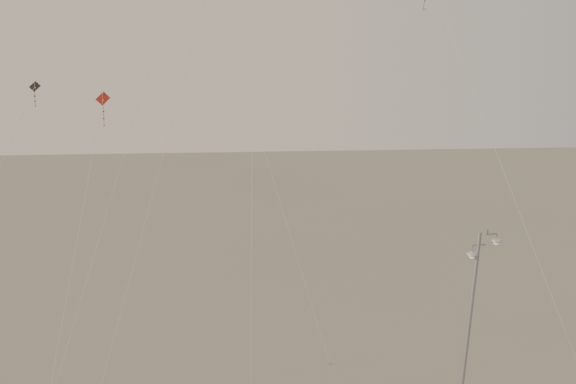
{
  "coord_description": "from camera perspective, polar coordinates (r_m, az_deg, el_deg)",
  "views": [
    {
      "loc": [
        -0.39,
        -27.98,
        18.27
      ],
      "look_at": [
        2.39,
        5.0,
        10.94
      ],
      "focal_mm": 50.0,
      "sensor_mm": 36.0,
      "label": 1
    }
  ],
  "objects": [
    {
      "name": "street_lamp",
      "position": [
        36.61,
        12.9,
        -9.17
      ],
      "size": [
        1.72,
        0.65,
        9.3
      ],
      "color": "#919499",
      "rests_on": "ground"
    },
    {
      "name": "kite_1",
      "position": [
        36.64,
        -9.06,
        11.04
      ],
      "size": [
        7.41,
        9.77,
        23.8
      ],
      "rotation": [
        0.0,
        0.0,
        -0.8
      ],
      "color": "#2D2825",
      "rests_on": "ground"
    },
    {
      "name": "kite_3",
      "position": [
        36.82,
        -13.99,
        0.89
      ],
      "size": [
        2.4,
        10.87,
        14.8
      ],
      "rotation": [
        0.0,
        0.0,
        0.18
      ],
      "color": "maroon",
      "rests_on": "ground"
    },
    {
      "name": "kite_4",
      "position": [
        43.53,
        12.38,
        8.43
      ],
      "size": [
        5.71,
        13.27,
        20.65
      ],
      "rotation": [
        0.0,
        0.0,
        1.42
      ],
      "color": "#2D2825",
      "rests_on": "ground"
    }
  ]
}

